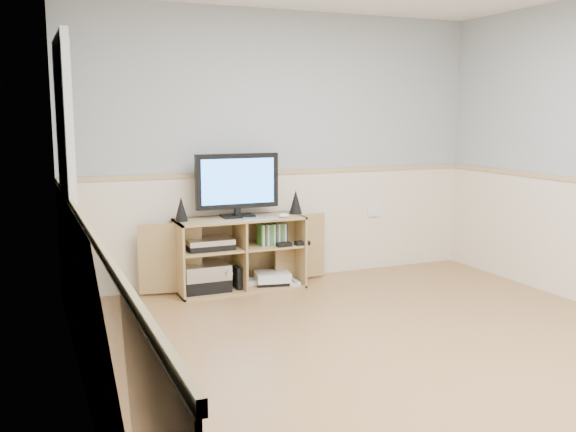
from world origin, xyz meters
The scene contains 11 objects.
room centered at (-0.06, 0.12, 1.22)m, with size 4.04×4.54×2.54m.
media_cabinet centered at (-0.49, 2.06, 0.33)m, with size 1.77×0.43×0.65m.
monitor centered at (-0.49, 2.05, 0.96)m, with size 0.76×0.18×0.57m.
speaker_left centered at (-1.01, 2.03, 0.76)m, with size 0.11×0.11×0.21m, color black.
speaker_right centered at (0.06, 2.03, 0.76)m, with size 0.12×0.12×0.22m, color black.
keyboard centered at (-0.35, 1.87, 0.66)m, with size 0.30×0.12×0.01m, color silver.
mouse centered at (-0.12, 1.87, 0.67)m, with size 0.10×0.06×0.04m, color white.
av_components centered at (-0.80, 2.01, 0.22)m, with size 0.50×0.30×0.47m.
game_consoles centered at (-0.20, 1.99, 0.07)m, with size 0.46×0.31×0.11m.
game_cases centered at (-0.19, 1.99, 0.48)m, with size 0.26×0.14×0.19m, color #3F8C3F.
wall_outlet centered at (1.00, 2.23, 0.60)m, with size 0.12×0.03×0.12m, color white.
Camera 1 is at (-2.27, -3.33, 1.55)m, focal length 40.00 mm.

